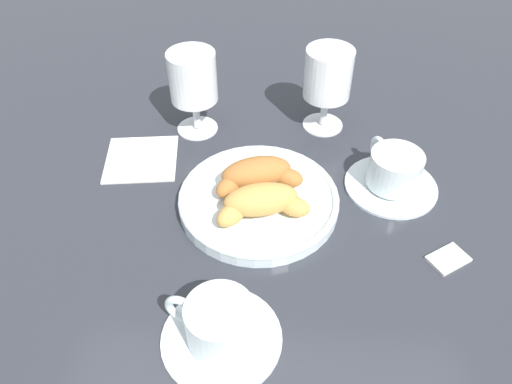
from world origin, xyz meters
TOP-DOWN VIEW (x-y plane):
  - ground_plane at (0.00, 0.00)m, footprint 2.20×2.20m
  - pastry_plate at (0.02, 0.00)m, footprint 0.23×0.23m
  - croissant_large at (0.03, -0.02)m, footprint 0.13×0.09m
  - croissant_small at (0.02, 0.03)m, footprint 0.13×0.08m
  - coffee_cup_near at (0.05, 0.21)m, footprint 0.14×0.14m
  - coffee_cup_far at (-0.17, -0.05)m, footprint 0.14×0.14m
  - juice_glass_left at (-0.08, -0.20)m, footprint 0.08×0.08m
  - juice_glass_right at (0.13, -0.18)m, footprint 0.08×0.08m
  - sugar_packet at (-0.23, 0.09)m, footprint 0.06×0.06m
  - folded_napkin at (0.21, -0.09)m, footprint 0.12×0.12m

SIDE VIEW (x-z plane):
  - ground_plane at x=0.00m, z-range 0.00..0.00m
  - folded_napkin at x=0.21m, z-range 0.00..0.01m
  - sugar_packet at x=-0.23m, z-range 0.00..0.01m
  - pastry_plate at x=0.02m, z-range 0.00..0.02m
  - coffee_cup_near at x=0.05m, z-range 0.00..0.06m
  - coffee_cup_far at x=-0.17m, z-range 0.00..0.06m
  - croissant_large at x=0.03m, z-range 0.02..0.06m
  - croissant_small at x=0.02m, z-range 0.02..0.06m
  - juice_glass_left at x=-0.08m, z-range 0.02..0.16m
  - juice_glass_right at x=0.13m, z-range 0.02..0.16m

